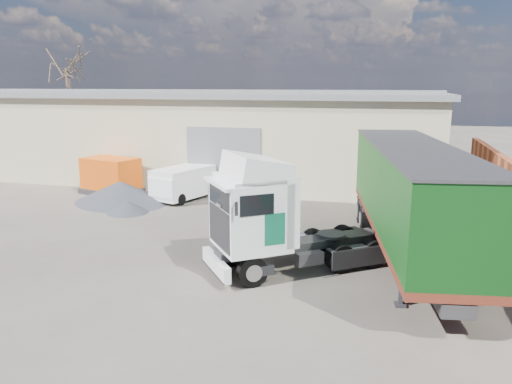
% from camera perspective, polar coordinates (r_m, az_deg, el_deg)
% --- Properties ---
extents(ground, '(120.00, 120.00, 0.00)m').
position_cam_1_polar(ground, '(16.83, -8.04, -8.05)').
color(ground, '#2C2824').
rests_on(ground, ground).
extents(warehouse, '(30.60, 12.60, 5.42)m').
position_cam_1_polar(warehouse, '(33.02, -7.04, 6.76)').
color(warehouse, '#B9B18E').
rests_on(warehouse, ground).
extents(bare_tree, '(4.00, 4.00, 9.60)m').
position_cam_1_polar(bare_tree, '(42.22, -20.90, 14.41)').
color(bare_tree, '#382B21').
rests_on(bare_tree, ground).
extents(tractor_unit, '(5.76, 5.08, 3.82)m').
position_cam_1_polar(tractor_unit, '(15.53, 1.88, -3.45)').
color(tractor_unit, black).
rests_on(tractor_unit, ground).
extents(box_trailer, '(4.26, 11.84, 3.86)m').
position_cam_1_polar(box_trailer, '(17.18, 17.27, 0.09)').
color(box_trailer, '#2D2D30').
rests_on(box_trailer, ground).
extents(panel_van, '(2.84, 4.33, 1.64)m').
position_cam_1_polar(panel_van, '(25.80, -8.05, 1.09)').
color(panel_van, black).
rests_on(panel_van, ground).
extents(orange_skip, '(3.49, 2.69, 1.93)m').
position_cam_1_polar(orange_skip, '(27.85, -16.22, 1.53)').
color(orange_skip, '#2D2D30').
rests_on(orange_skip, ground).
extents(gravel_heap, '(6.77, 6.77, 1.07)m').
position_cam_1_polar(gravel_heap, '(25.81, -15.26, -0.02)').
color(gravel_heap, black).
rests_on(gravel_heap, ground).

